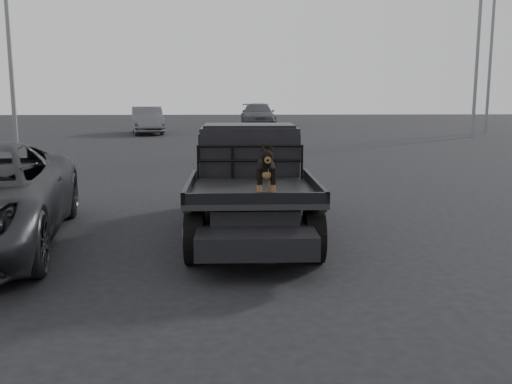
{
  "coord_description": "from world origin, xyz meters",
  "views": [
    {
      "loc": [
        0.08,
        -7.02,
        2.33
      ],
      "look_at": [
        0.35,
        -0.16,
        1.15
      ],
      "focal_mm": 40.0,
      "sensor_mm": 36.0,
      "label": 1
    }
  ],
  "objects_px": {
    "flatbed_ute": "(251,207)",
    "dog": "(266,172)",
    "distant_car_b": "(258,115)",
    "floodlight_mid": "(481,2)",
    "distant_car_a": "(147,120)",
    "floodlight_far": "(494,0)"
  },
  "relations": [
    {
      "from": "dog",
      "to": "distant_car_b",
      "type": "height_order",
      "value": "distant_car_b"
    },
    {
      "from": "dog",
      "to": "floodlight_mid",
      "type": "distance_m",
      "value": 27.2
    },
    {
      "from": "distant_car_a",
      "to": "floodlight_mid",
      "type": "height_order",
      "value": "floodlight_mid"
    },
    {
      "from": "distant_car_b",
      "to": "floodlight_far",
      "type": "height_order",
      "value": "floodlight_far"
    },
    {
      "from": "flatbed_ute",
      "to": "dog",
      "type": "relative_size",
      "value": 7.3
    },
    {
      "from": "flatbed_ute",
      "to": "dog",
      "type": "distance_m",
      "value": 1.95
    },
    {
      "from": "dog",
      "to": "distant_car_a",
      "type": "height_order",
      "value": "dog"
    },
    {
      "from": "flatbed_ute",
      "to": "floodlight_far",
      "type": "relative_size",
      "value": 0.37
    },
    {
      "from": "distant_car_b",
      "to": "flatbed_ute",
      "type": "bearing_deg",
      "value": -94.25
    },
    {
      "from": "flatbed_ute",
      "to": "distant_car_b",
      "type": "height_order",
      "value": "distant_car_b"
    },
    {
      "from": "distant_car_a",
      "to": "floodlight_mid",
      "type": "xyz_separation_m",
      "value": [
        18.3,
        -3.61,
        6.34
      ]
    },
    {
      "from": "floodlight_far",
      "to": "flatbed_ute",
      "type": "bearing_deg",
      "value": -121.16
    },
    {
      "from": "floodlight_far",
      "to": "floodlight_mid",
      "type": "bearing_deg",
      "value": -122.75
    },
    {
      "from": "flatbed_ute",
      "to": "distant_car_a",
      "type": "relative_size",
      "value": 1.11
    },
    {
      "from": "distant_car_a",
      "to": "floodlight_mid",
      "type": "relative_size",
      "value": 0.37
    },
    {
      "from": "dog",
      "to": "flatbed_ute",
      "type": "bearing_deg",
      "value": 94.89
    },
    {
      "from": "flatbed_ute",
      "to": "dog",
      "type": "xyz_separation_m",
      "value": [
        0.15,
        -1.76,
        0.83
      ]
    },
    {
      "from": "distant_car_b",
      "to": "floodlight_mid",
      "type": "bearing_deg",
      "value": -45.7
    },
    {
      "from": "distant_car_b",
      "to": "floodlight_far",
      "type": "bearing_deg",
      "value": -29.38
    },
    {
      "from": "dog",
      "to": "distant_car_a",
      "type": "distance_m",
      "value": 27.49
    },
    {
      "from": "flatbed_ute",
      "to": "floodlight_far",
      "type": "xyz_separation_m",
      "value": [
        15.3,
        25.3,
        7.42
      ]
    },
    {
      "from": "dog",
      "to": "distant_car_b",
      "type": "relative_size",
      "value": 0.13
    }
  ]
}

